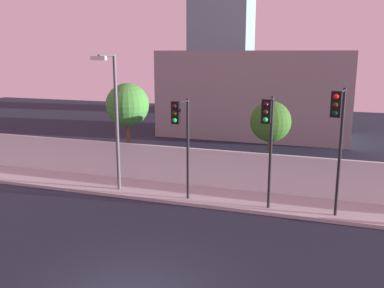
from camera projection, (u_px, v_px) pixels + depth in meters
name	position (u px, v px, depth m)	size (l,w,h in m)	color
sidewalk	(212.00, 197.00, 18.90)	(36.00, 2.40, 0.15)	#B0B0B0
perimeter_wall	(219.00, 169.00, 19.88)	(36.00, 0.18, 1.80)	silver
traffic_light_left	(338.00, 127.00, 15.16)	(0.52, 1.79, 5.01)	black
traffic_light_center	(181.00, 129.00, 17.29)	(0.36, 1.40, 4.40)	black
traffic_light_right	(268.00, 130.00, 16.17)	(0.35, 1.41, 4.61)	black
street_lamp_curbside	(114.00, 111.00, 18.75)	(0.66, 2.00, 6.20)	#4C4C51
roadside_tree_leftmost	(127.00, 105.00, 22.47)	(2.30, 2.30, 4.83)	brown
roadside_tree_midleft	(271.00, 122.00, 20.22)	(1.97, 1.97, 4.16)	brown
low_building_distant	(255.00, 94.00, 32.66)	(14.25, 6.00, 6.52)	gray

